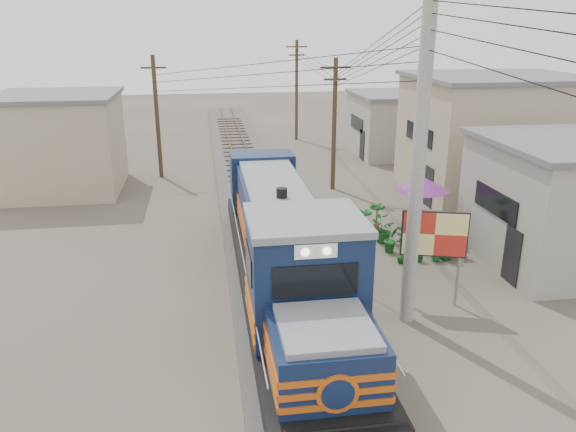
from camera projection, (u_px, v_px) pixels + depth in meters
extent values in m
plane|color=#473F35|center=(292.00, 320.00, 17.26)|extent=(120.00, 120.00, 0.00)
cube|color=#595651|center=(259.00, 214.00, 26.58)|extent=(3.60, 70.00, 0.16)
cube|color=#51331E|center=(247.00, 211.00, 26.45)|extent=(0.08, 70.00, 0.12)
cube|color=#51331E|center=(270.00, 210.00, 26.60)|extent=(0.08, 70.00, 0.12)
cube|color=black|center=(284.00, 276.00, 18.46)|extent=(2.91, 16.03, 0.55)
cube|color=black|center=(314.00, 372.00, 13.87)|extent=(2.20, 3.21, 0.65)
cube|color=black|center=(267.00, 232.00, 23.24)|extent=(2.20, 3.21, 0.65)
cube|color=#101D3D|center=(325.00, 360.00, 12.37)|extent=(2.38, 2.40, 1.50)
cube|color=#101D3D|center=(305.00, 278.00, 14.45)|extent=(2.85, 2.61, 3.11)
cube|color=slate|center=(306.00, 220.00, 13.93)|extent=(2.91, 2.74, 0.18)
cube|color=black|center=(315.00, 281.00, 13.04)|extent=(2.03, 0.06, 0.80)
cube|color=white|center=(316.00, 251.00, 12.79)|extent=(1.00, 0.06, 0.35)
cube|color=#101D3D|center=(274.00, 216.00, 20.39)|extent=(2.27, 9.82, 2.30)
cube|color=slate|center=(274.00, 184.00, 20.00)|extent=(2.03, 9.82, 0.18)
cube|color=#BE5011|center=(284.00, 261.00, 18.28)|extent=(2.95, 16.03, 0.14)
cube|color=#BE5011|center=(284.00, 252.00, 18.18)|extent=(2.95, 16.03, 0.14)
cube|color=#BE5011|center=(284.00, 244.00, 18.08)|extent=(2.95, 16.03, 0.14)
cylinder|color=#9E9B93|center=(418.00, 161.00, 15.66)|extent=(0.40, 0.40, 10.00)
cylinder|color=#4C3826|center=(334.00, 125.00, 29.85)|extent=(0.24, 0.24, 7.00)
cube|color=#4C3826|center=(336.00, 67.00, 28.88)|extent=(1.60, 0.10, 0.10)
cube|color=#4C3826|center=(335.00, 79.00, 29.07)|extent=(1.20, 0.10, 0.10)
cylinder|color=#4C3826|center=(297.00, 91.00, 42.90)|extent=(0.24, 0.24, 7.50)
cube|color=#4C3826|center=(297.00, 47.00, 41.84)|extent=(1.60, 0.10, 0.10)
cube|color=#4C3826|center=(297.00, 55.00, 42.04)|extent=(1.20, 0.10, 0.10)
cylinder|color=#4C3826|center=(157.00, 118.00, 32.24)|extent=(0.24, 0.24, 7.00)
cube|color=#4C3826|center=(153.00, 64.00, 31.27)|extent=(1.60, 0.10, 0.10)
cube|color=#4C3826|center=(154.00, 75.00, 31.46)|extent=(1.20, 0.10, 0.10)
cube|color=black|center=(495.00, 203.00, 20.39)|extent=(0.05, 3.00, 0.90)
cube|color=tan|center=(492.00, 138.00, 29.28)|extent=(8.00, 7.00, 6.00)
cube|color=slate|center=(499.00, 77.00, 28.27)|extent=(8.40, 7.35, 0.20)
cube|color=black|center=(419.00, 134.00, 28.61)|extent=(0.05, 3.50, 0.90)
cube|color=gray|center=(399.00, 125.00, 38.74)|extent=(6.00, 6.00, 4.00)
cube|color=slate|center=(401.00, 94.00, 38.06)|extent=(6.30, 6.30, 0.20)
cube|color=black|center=(357.00, 123.00, 38.25)|extent=(0.05, 3.00, 0.90)
cube|color=tan|center=(61.00, 145.00, 29.99)|extent=(6.00, 6.00, 5.00)
cube|color=slate|center=(54.00, 95.00, 29.14)|extent=(6.30, 6.30, 0.20)
cube|color=black|center=(0.00, 142.00, 29.48)|extent=(0.05, 3.00, 0.90)
cylinder|color=#99999E|center=(404.00, 269.00, 18.01)|extent=(0.10, 0.10, 2.34)
cylinder|color=#99999E|center=(458.00, 272.00, 17.79)|extent=(0.10, 0.10, 2.34)
cube|color=black|center=(434.00, 234.00, 17.49)|extent=(2.00, 0.70, 1.49)
cube|color=red|center=(435.00, 234.00, 17.46)|extent=(1.90, 0.64, 1.40)
cylinder|color=black|center=(418.00, 234.00, 24.22)|extent=(0.47, 0.47, 0.10)
cylinder|color=#99999E|center=(420.00, 209.00, 23.86)|extent=(0.05, 0.05, 2.35)
cone|color=#742879|center=(422.00, 183.00, 23.49)|extent=(3.04, 3.04, 0.59)
imported|color=black|center=(438.00, 232.00, 22.23)|extent=(0.61, 0.42, 1.62)
imported|color=#18571D|center=(402.00, 251.00, 21.19)|extent=(0.62, 0.66, 1.04)
imported|color=#18571D|center=(420.00, 252.00, 21.41)|extent=(0.37, 0.44, 0.73)
imported|color=#18571D|center=(436.00, 254.00, 21.42)|extent=(0.68, 0.63, 0.62)
imported|color=#18571D|center=(446.00, 247.00, 21.55)|extent=(0.76, 0.76, 0.99)
imported|color=#18571D|center=(461.00, 246.00, 21.78)|extent=(0.56, 0.50, 0.88)
imported|color=#18571D|center=(391.00, 239.00, 22.23)|extent=(0.71, 0.63, 1.08)
imported|color=#18571D|center=(406.00, 240.00, 22.36)|extent=(0.97, 0.89, 0.92)
imported|color=#18571D|center=(423.00, 240.00, 22.46)|extent=(0.62, 0.62, 0.84)
imported|color=#18571D|center=(436.00, 235.00, 22.66)|extent=(0.60, 0.44, 1.08)
imported|color=#18571D|center=(454.00, 237.00, 22.72)|extent=(0.62, 0.58, 0.91)
imported|color=#18571D|center=(382.00, 230.00, 23.25)|extent=(1.30, 1.28, 1.09)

